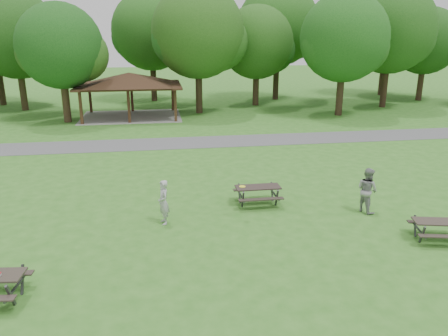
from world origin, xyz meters
TOP-DOWN VIEW (x-y plane):
  - ground at (0.00, 0.00)m, footprint 160.00×160.00m
  - asphalt_path at (0.00, 14.00)m, footprint 120.00×3.20m
  - pavilion at (-4.00, 24.00)m, footprint 8.60×7.01m
  - tree_row_c at (-13.90, 29.03)m, footprint 8.19×7.80m
  - tree_row_d at (-8.92, 22.53)m, footprint 6.93×6.60m
  - tree_row_e at (2.10, 25.03)m, footprint 8.40×8.00m
  - tree_row_f at (8.09, 28.53)m, footprint 7.35×7.00m
  - tree_row_g at (14.09, 22.03)m, footprint 7.77×7.40m
  - tree_row_h at (20.10, 25.53)m, footprint 8.61×8.20m
  - tree_row_i at (26.08, 29.03)m, footprint 7.14×6.80m
  - tree_deep_b at (-1.90, 33.03)m, footprint 8.40×8.00m
  - tree_deep_c at (11.10, 32.03)m, footprint 8.82×8.40m
  - tree_deep_d at (24.10, 33.53)m, footprint 8.40×8.00m
  - picnic_table_middle at (2.27, 2.80)m, footprint 1.89×1.54m
  - picnic_table_far at (7.77, -1.48)m, footprint 2.02×1.76m
  - frisbee_in_flight at (1.31, 1.40)m, footprint 0.28×0.28m
  - frisbee_thrower at (-1.72, 1.43)m, footprint 0.56×0.71m
  - frisbee_catcher at (6.45, 1.35)m, footprint 0.98×1.09m

SIDE VIEW (x-z plane):
  - ground at x=0.00m, z-range 0.00..0.00m
  - asphalt_path at x=0.00m, z-range 0.00..0.02m
  - picnic_table_far at x=7.77m, z-range 0.18..0.94m
  - picnic_table_middle at x=2.27m, z-range 0.19..1.01m
  - frisbee_thrower at x=-1.72m, z-range 0.00..1.73m
  - frisbee_catcher at x=6.45m, z-range 0.00..1.85m
  - frisbee_in_flight at x=1.31m, z-range 1.34..1.36m
  - pavilion at x=-4.00m, z-range 1.18..4.94m
  - tree_row_d at x=-8.92m, z-range 1.13..10.41m
  - tree_row_f at x=8.09m, z-range 1.06..10.62m
  - tree_row_i at x=26.08m, z-range 1.15..10.67m
  - tree_row_g at x=14.09m, z-range 1.20..11.46m
  - tree_row_c at x=-13.90m, z-range 1.20..11.87m
  - tree_row_e at x=2.10m, z-range 1.27..12.29m
  - tree_deep_b at x=-1.90m, z-range 1.32..12.45m
  - tree_row_h at x=20.10m, z-range 1.34..12.71m
  - tree_deep_d at x=24.10m, z-range 1.39..12.66m
  - tree_deep_c at x=11.10m, z-range 1.49..13.39m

